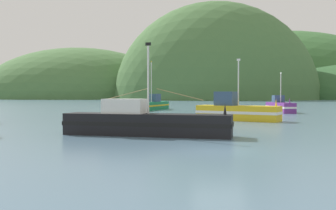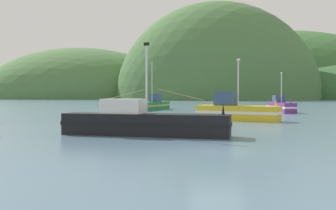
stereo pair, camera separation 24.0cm
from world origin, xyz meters
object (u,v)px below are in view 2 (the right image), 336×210
Objects in this scene: fishing_boat_yellow at (236,111)px; fishing_boat_green at (153,105)px; fishing_boat_black at (143,122)px; fishing_boat_purple at (281,107)px.

fishing_boat_green reaches higher than fishing_boat_yellow.
fishing_boat_yellow is 25.41m from fishing_boat_green.
fishing_boat_green is at bearing 105.12° from fishing_boat_black.
fishing_boat_yellow reaches higher than fishing_boat_black.
fishing_boat_yellow reaches higher than fishing_boat_purple.
fishing_boat_yellow is 0.75× the size of fishing_boat_black.
fishing_boat_yellow is 18.07m from fishing_boat_purple.
fishing_boat_green is at bearing -118.93° from fishing_boat_purple.
fishing_boat_yellow is at bearing -36.01° from fishing_boat_purple.
fishing_boat_green is 36.94m from fishing_boat_black.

